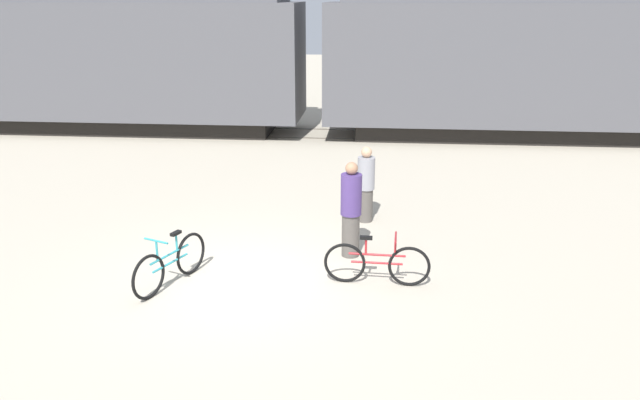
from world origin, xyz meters
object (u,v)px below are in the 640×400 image
object	(u,v)px
bicycle_maroon	(377,263)
bicycle_teal	(171,264)
freight_train	(313,42)
person_in_purple	(351,210)
person_in_grey	(366,185)

from	to	relation	value
bicycle_maroon	bicycle_teal	bearing A→B (deg)	-174.12
bicycle_maroon	freight_train	bearing A→B (deg)	100.76
freight_train	bicycle_teal	bearing A→B (deg)	-95.60
freight_train	person_in_purple	bearing A→B (deg)	-80.65
person_in_grey	freight_train	bearing A→B (deg)	-59.97
freight_train	bicycle_teal	size ratio (longest dim) A/B	33.39
person_in_grey	bicycle_teal	bearing A→B (deg)	64.36
freight_train	person_in_grey	xyz separation A→B (m)	(1.91, -8.37, -2.21)
bicycle_teal	person_in_purple	world-z (taller)	person_in_purple
person_in_grey	person_in_purple	distance (m)	1.85
freight_train	bicycle_maroon	size ratio (longest dim) A/B	31.64
bicycle_teal	person_in_grey	size ratio (longest dim) A/B	1.03
bicycle_maroon	person_in_grey	world-z (taller)	person_in_grey
freight_train	person_in_purple	xyz separation A→B (m)	(1.68, -10.19, -2.13)
bicycle_maroon	person_in_purple	world-z (taller)	person_in_purple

